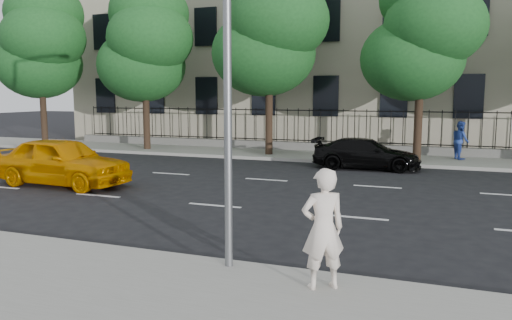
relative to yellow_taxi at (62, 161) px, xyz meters
The scene contains 14 objects.
ground 7.22m from the yellow_taxi, 29.55° to the right, with size 120.00×120.00×0.00m, color black.
near_sidewalk 9.82m from the yellow_taxi, 50.38° to the right, with size 60.00×4.00×0.15m, color gray.
far_sidewalk 12.21m from the yellow_taxi, 59.19° to the left, with size 60.00×4.00×0.15m, color gray.
lane_markings 6.41m from the yellow_taxi, 10.99° to the left, with size 49.60×4.62×0.01m, color silver, non-canonical shape.
masonry_building 21.97m from the yellow_taxi, 72.18° to the left, with size 34.60×12.11×18.50m.
iron_fence 13.67m from the yellow_taxi, 62.84° to the left, with size 30.00×0.50×2.20m.
tree_a 14.80m from the yellow_taxi, 134.70° to the left, with size 5.71×5.31×9.39m.
tree_b 11.36m from the yellow_taxi, 105.49° to the left, with size 5.53×5.12×8.97m.
tree_c 12.08m from the yellow_taxi, 66.47° to the left, with size 5.89×5.50×9.80m.
tree_d 15.77m from the yellow_taxi, 41.06° to the left, with size 5.34×4.94×8.84m.
yellow_taxi is the anchor object (origin of this frame).
black_sedan 11.89m from the yellow_taxi, 38.50° to the left, with size 1.81×4.45×1.29m, color black.
woman_near 12.24m from the yellow_taxi, 30.81° to the right, with size 0.69×0.45×1.90m, color white.
pedestrian_far 17.01m from the yellow_taxi, 39.81° to the left, with size 0.85×0.66×1.75m, color #253F94.
Camera 1 is at (5.87, -10.09, 3.18)m, focal length 35.00 mm.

